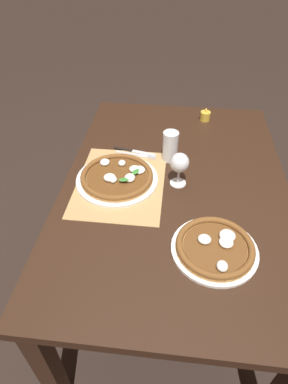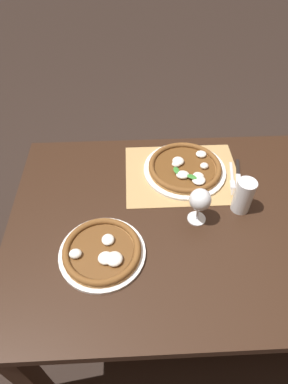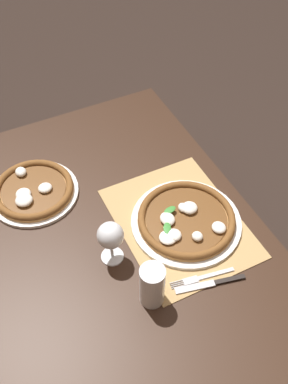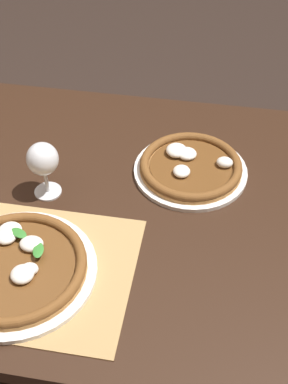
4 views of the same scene
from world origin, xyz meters
TOP-DOWN VIEW (x-y plane):
  - ground_plane at (0.00, 0.00)m, footprint 24.00×24.00m
  - dining_table at (0.00, 0.00)m, footprint 1.45×0.97m
  - paper_placemat at (0.03, -0.24)m, footprint 0.49×0.38m
  - pizza_near at (0.02, -0.25)m, footprint 0.36×0.36m
  - pizza_far at (0.36, 0.15)m, footprint 0.30×0.30m
  - wine_glass at (0.01, 0.01)m, footprint 0.08×0.08m
  - pint_glass at (-0.17, -0.04)m, footprint 0.07×0.07m
  - fork at (-0.18, -0.20)m, footprint 0.05×0.20m
  - knife at (-0.21, -0.21)m, footprint 0.06×0.21m

SIDE VIEW (x-z plane):
  - ground_plane at x=0.00m, z-range 0.00..0.00m
  - dining_table at x=0.00m, z-range 0.28..1.02m
  - paper_placemat at x=0.03m, z-range 0.74..0.74m
  - fork at x=-0.18m, z-range 0.74..0.75m
  - knife at x=-0.21m, z-range 0.74..0.75m
  - pizza_far at x=0.36m, z-range 0.73..0.78m
  - pizza_near at x=0.02m, z-range 0.74..0.79m
  - pint_glass at x=-0.17m, z-range 0.74..0.88m
  - wine_glass at x=0.01m, z-range 0.77..0.92m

